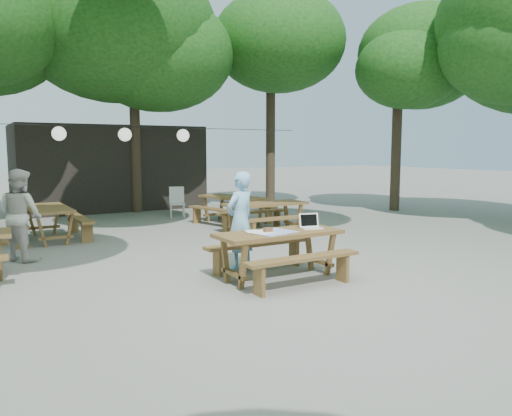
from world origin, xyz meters
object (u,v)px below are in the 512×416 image
Objects in this scene: woman at (240,220)px; plastic_chair at (177,208)px; main_picnic_table at (279,254)px; second_person at (21,215)px.

woman reaches higher than plastic_chair.
main_picnic_table is 4.85m from second_person.
main_picnic_table is 1.06m from woman.
second_person is (-3.15, 2.57, 0.01)m from woman.
second_person reaches higher than woman.
woman is at bearing 100.00° from main_picnic_table.
main_picnic_table is 2.22× the size of plastic_chair.
main_picnic_table is 1.21× the size of woman.
second_person is at bearing 133.38° from main_picnic_table.
second_person is (-3.32, 3.51, 0.45)m from main_picnic_table.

